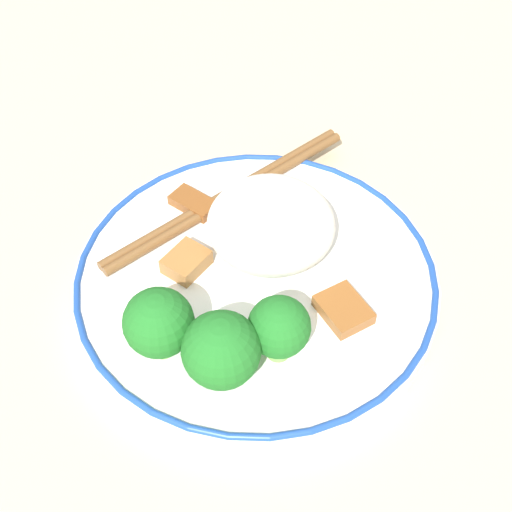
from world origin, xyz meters
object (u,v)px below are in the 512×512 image
Objects in this scene: plate at (256,279)px; broccoli_back_left at (159,323)px; chopsticks at (228,196)px; broccoli_back_right at (279,328)px; broccoli_back_center at (221,350)px.

plate is 0.10m from broccoli_back_left.
chopsticks reaches higher than plate.
plate is 4.82× the size of broccoli_back_left.
broccoli_back_left is at bearing -83.50° from broccoli_back_right.
broccoli_back_center is at bearing -6.73° from plate.
plate is at bearing 144.53° from broccoli_back_left.
broccoli_back_left is 0.15m from chopsticks.
chopsticks is (-0.07, -0.03, 0.01)m from plate.
plate is 1.45× the size of chopsticks.
broccoli_back_center is 0.16m from chopsticks.
broccoli_back_right is at bearing 19.77° from plate.
broccoli_back_right is at bearing 21.66° from chopsticks.
broccoli_back_left is 0.04m from broccoli_back_center.
plate is 0.08m from chopsticks.
chopsticks is at bearing -158.34° from broccoli_back_right.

